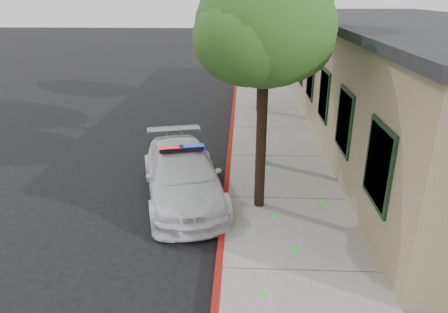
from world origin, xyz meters
TOP-DOWN VIEW (x-y plane):
  - ground at (0.00, 0.00)m, footprint 120.00×120.00m
  - sidewalk at (1.60, 3.00)m, footprint 3.20×60.00m
  - red_curb at (0.06, 3.00)m, footprint 0.14×60.00m
  - clapboard_building at (6.69, 9.00)m, footprint 7.30×20.89m
  - police_car at (-1.07, 3.17)m, footprint 3.01×4.99m
  - street_tree_near at (0.93, 2.60)m, footprint 3.10×3.04m
  - street_tree_far at (1.28, 11.53)m, footprint 3.29×3.34m

SIDE VIEW (x-z plane):
  - ground at x=0.00m, z-range 0.00..0.00m
  - sidewalk at x=1.60m, z-range 0.00..0.15m
  - red_curb at x=0.06m, z-range 0.00..0.16m
  - police_car at x=-1.07m, z-range -0.06..1.42m
  - clapboard_building at x=6.69m, z-range 0.01..4.25m
  - street_tree_near at x=0.93m, z-range 1.52..7.08m
  - street_tree_far at x=1.28m, z-range 1.69..7.82m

